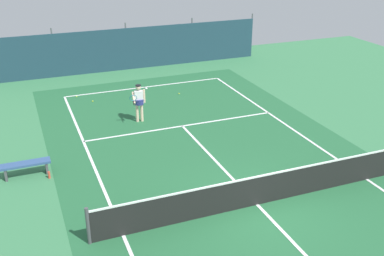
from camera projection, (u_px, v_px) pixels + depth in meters
name	position (u px, v px, depth m)	size (l,w,h in m)	color
ground_plane	(257.00, 205.00, 13.89)	(36.00, 36.00, 0.00)	#387A4C
court_surface	(257.00, 205.00, 13.89)	(11.02, 26.60, 0.01)	#236038
tennis_net	(258.00, 190.00, 13.69)	(10.12, 0.10, 1.10)	black
back_fence	(125.00, 56.00, 27.20)	(16.30, 0.98, 2.70)	#1E3D4C
tennis_player	(139.00, 100.00, 19.44)	(0.77, 0.72, 1.64)	beige
tennis_ball_near_player	(77.00, 97.00, 22.62)	(0.07, 0.07, 0.07)	#CCDB33
tennis_ball_midcourt	(179.00, 94.00, 23.01)	(0.07, 0.07, 0.07)	#CCDB33
tennis_ball_by_sideline	(93.00, 101.00, 22.02)	(0.07, 0.07, 0.07)	#CCDB33
parked_car	(176.00, 40.00, 30.24)	(2.42, 4.40, 1.68)	navy
courtside_bench	(26.00, 166.00, 15.36)	(1.60, 0.40, 0.49)	#335184
water_bottle	(49.00, 175.00, 15.31)	(0.08, 0.08, 0.24)	#D84C38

